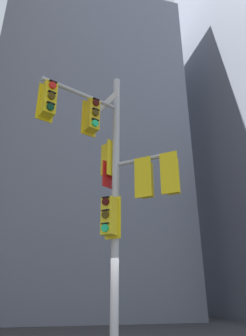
# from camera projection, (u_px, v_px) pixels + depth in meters

# --- Properties ---
(building_mid_block) EXTENTS (15.84, 15.84, 29.19)m
(building_mid_block) POSITION_uv_depth(u_px,v_px,m) (82.00, 156.00, 30.81)
(building_mid_block) COLOR slate
(building_mid_block) RESTS_ON ground
(signal_pole_assembly) EXTENTS (3.89, 1.93, 8.22)m
(signal_pole_assembly) POSITION_uv_depth(u_px,v_px,m) (113.00, 171.00, 8.57)
(signal_pole_assembly) COLOR #B2B2B5
(signal_pole_assembly) RESTS_ON ground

